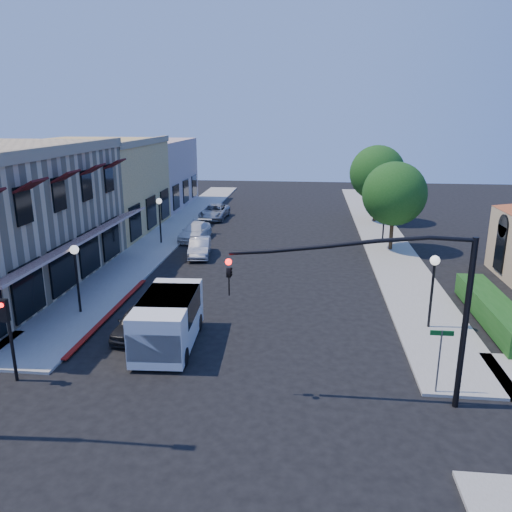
# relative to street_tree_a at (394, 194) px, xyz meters

# --- Properties ---
(ground) EXTENTS (120.00, 120.00, 0.00)m
(ground) POSITION_rel_street_tree_a_xyz_m (-8.80, -22.00, -4.19)
(ground) COLOR black
(ground) RESTS_ON ground
(sidewalk_left) EXTENTS (3.50, 50.00, 0.12)m
(sidewalk_left) POSITION_rel_street_tree_a_xyz_m (-17.55, 5.00, -4.13)
(sidewalk_left) COLOR gray
(sidewalk_left) RESTS_ON ground
(sidewalk_right) EXTENTS (3.50, 50.00, 0.12)m
(sidewalk_right) POSITION_rel_street_tree_a_xyz_m (-0.05, 5.00, -4.13)
(sidewalk_right) COLOR gray
(sidewalk_right) RESTS_ON ground
(curb_red_strip) EXTENTS (0.25, 10.00, 0.06)m
(curb_red_strip) POSITION_rel_street_tree_a_xyz_m (-15.70, -14.00, -4.19)
(curb_red_strip) COLOR maroon
(curb_red_strip) RESTS_ON ground
(yellow_stucco_building) EXTENTS (10.00, 12.00, 7.60)m
(yellow_stucco_building) POSITION_rel_street_tree_a_xyz_m (-24.30, 4.00, -0.39)
(yellow_stucco_building) COLOR tan
(yellow_stucco_building) RESTS_ON ground
(pink_stucco_building) EXTENTS (10.00, 12.00, 7.00)m
(pink_stucco_building) POSITION_rel_street_tree_a_xyz_m (-24.30, 16.00, -0.69)
(pink_stucco_building) COLOR #C09A91
(pink_stucco_building) RESTS_ON ground
(hedge) EXTENTS (1.40, 8.00, 1.10)m
(hedge) POSITION_rel_street_tree_a_xyz_m (2.90, -13.00, -4.19)
(hedge) COLOR #184B15
(hedge) RESTS_ON ground
(street_tree_a) EXTENTS (4.56, 4.56, 6.48)m
(street_tree_a) POSITION_rel_street_tree_a_xyz_m (0.00, 0.00, 0.00)
(street_tree_a) COLOR #302013
(street_tree_a) RESTS_ON ground
(street_tree_b) EXTENTS (4.94, 4.94, 7.02)m
(street_tree_b) POSITION_rel_street_tree_a_xyz_m (0.00, 10.00, 0.35)
(street_tree_b) COLOR #302013
(street_tree_b) RESTS_ON ground
(signal_mast_arm) EXTENTS (8.01, 0.39, 6.00)m
(signal_mast_arm) POSITION_rel_street_tree_a_xyz_m (-2.94, -20.50, -0.11)
(signal_mast_arm) COLOR black
(signal_mast_arm) RESTS_ON ground
(secondary_signal) EXTENTS (0.28, 0.42, 3.32)m
(secondary_signal) POSITION_rel_street_tree_a_xyz_m (-16.80, -20.59, -1.88)
(secondary_signal) COLOR black
(secondary_signal) RESTS_ON ground
(street_name_sign) EXTENTS (0.80, 0.06, 2.50)m
(street_name_sign) POSITION_rel_street_tree_a_xyz_m (-1.30, -19.80, -2.50)
(street_name_sign) COLOR #595B5E
(street_name_sign) RESTS_ON ground
(lamppost_left_near) EXTENTS (0.44, 0.44, 3.57)m
(lamppost_left_near) POSITION_rel_street_tree_a_xyz_m (-17.30, -14.00, -1.46)
(lamppost_left_near) COLOR black
(lamppost_left_near) RESTS_ON ground
(lamppost_left_far) EXTENTS (0.44, 0.44, 3.57)m
(lamppost_left_far) POSITION_rel_street_tree_a_xyz_m (-17.30, 0.00, -1.46)
(lamppost_left_far) COLOR black
(lamppost_left_far) RESTS_ON ground
(lamppost_right_near) EXTENTS (0.44, 0.44, 3.57)m
(lamppost_right_near) POSITION_rel_street_tree_a_xyz_m (-0.30, -14.00, -1.46)
(lamppost_right_near) COLOR black
(lamppost_right_near) RESTS_ON ground
(lamppost_right_far) EXTENTS (0.44, 0.44, 3.57)m
(lamppost_right_far) POSITION_rel_street_tree_a_xyz_m (-0.30, 2.00, -1.46)
(lamppost_right_far) COLOR black
(lamppost_right_far) RESTS_ON ground
(white_van) EXTENTS (2.46, 5.16, 2.24)m
(white_van) POSITION_rel_street_tree_a_xyz_m (-11.87, -17.06, -2.90)
(white_van) COLOR silver
(white_van) RESTS_ON ground
(parked_car_a) EXTENTS (1.66, 3.75, 1.25)m
(parked_car_a) POSITION_rel_street_tree_a_xyz_m (-13.60, -16.00, -3.57)
(parked_car_a) COLOR black
(parked_car_a) RESTS_ON ground
(parked_car_b) EXTENTS (1.92, 4.11, 1.30)m
(parked_car_b) POSITION_rel_street_tree_a_xyz_m (-13.60, -3.00, -3.54)
(parked_car_b) COLOR #A4A6A9
(parked_car_b) RESTS_ON ground
(parked_car_c) EXTENTS (2.19, 4.65, 1.31)m
(parked_car_c) POSITION_rel_street_tree_a_xyz_m (-15.00, 1.72, -3.54)
(parked_car_c) COLOR silver
(parked_car_c) RESTS_ON ground
(parked_car_d) EXTENTS (2.44, 4.98, 1.36)m
(parked_car_d) POSITION_rel_street_tree_a_xyz_m (-15.00, 9.92, -3.51)
(parked_car_d) COLOR #9B9DA0
(parked_car_d) RESTS_ON ground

